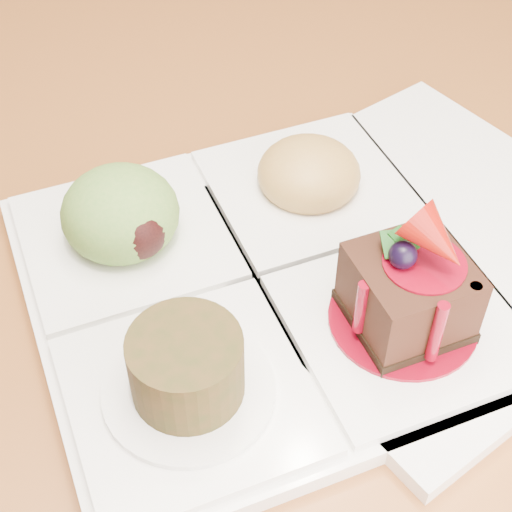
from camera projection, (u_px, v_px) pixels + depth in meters
ground at (273, 476)px, 1.23m from camera, size 6.00×6.00×0.00m
dining_table at (285, 120)px, 0.74m from camera, size 1.00×1.80×0.75m
sampler_plate at (251, 268)px, 0.48m from camera, size 0.34×0.34×0.11m
second_plate at (423, 244)px, 0.52m from camera, size 0.26×0.26×0.01m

